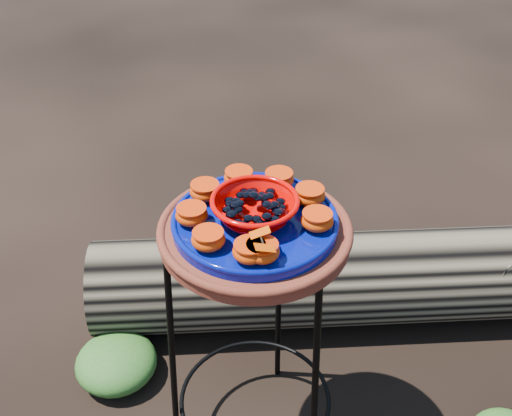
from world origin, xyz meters
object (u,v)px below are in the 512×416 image
(terracotta_saucer, at_px, (255,233))
(red_bowl, at_px, (255,209))
(plant_stand, at_px, (255,348))
(driftwood_log, at_px, (347,278))
(cobalt_plate, at_px, (255,223))

(terracotta_saucer, distance_m, red_bowl, 0.07)
(plant_stand, distance_m, driftwood_log, 0.59)
(cobalt_plate, relative_size, red_bowl, 2.00)
(terracotta_saucer, xyz_separation_m, driftwood_log, (0.14, 0.54, -0.56))
(red_bowl, bearing_deg, terracotta_saucer, 0.00)
(plant_stand, relative_size, cobalt_plate, 1.96)
(cobalt_plate, bearing_deg, terracotta_saucer, 0.00)
(terracotta_saucer, distance_m, cobalt_plate, 0.03)
(plant_stand, relative_size, red_bowl, 3.93)
(terracotta_saucer, bearing_deg, cobalt_plate, 0.00)
(terracotta_saucer, height_order, cobalt_plate, cobalt_plate)
(terracotta_saucer, relative_size, driftwood_log, 0.25)
(plant_stand, bearing_deg, driftwood_log, 75.55)
(cobalt_plate, xyz_separation_m, red_bowl, (0.00, 0.00, 0.04))
(terracotta_saucer, xyz_separation_m, cobalt_plate, (0.00, 0.00, 0.03))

